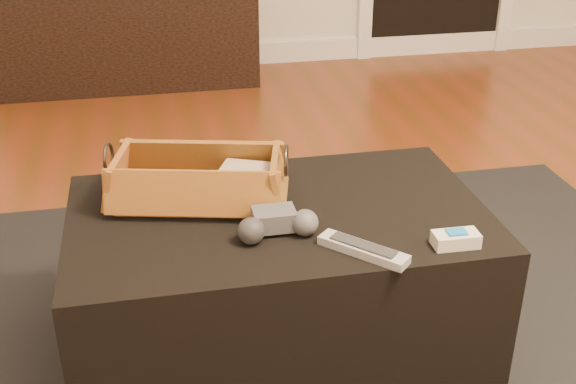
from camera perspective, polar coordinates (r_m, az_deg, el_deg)
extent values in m
cube|color=brown|center=(1.94, 5.11, -13.73)|extent=(5.00, 5.50, 0.01)
cube|color=white|center=(4.33, -5.09, 10.70)|extent=(5.00, 0.04, 0.12)
cube|color=black|center=(4.04, -12.55, 12.02)|extent=(1.35, 0.45, 0.53)
cube|color=black|center=(1.93, -0.41, -13.43)|extent=(2.60, 2.00, 0.01)
cube|color=black|center=(1.84, -0.74, -7.30)|extent=(1.00, 0.60, 0.42)
cube|color=black|center=(1.77, -7.83, -0.15)|extent=(0.23, 0.08, 0.02)
cube|color=tan|center=(1.79, -3.34, 1.07)|extent=(0.14, 0.12, 0.06)
cube|color=brown|center=(1.79, -7.02, -0.48)|extent=(0.41, 0.26, 0.02)
cube|color=brown|center=(1.85, -6.69, 2.57)|extent=(0.41, 0.13, 0.11)
cube|color=#A65C25|center=(1.68, -7.62, -0.10)|extent=(0.41, 0.13, 0.11)
cube|color=#8F5B20|center=(1.74, -0.69, 1.21)|extent=(0.08, 0.21, 0.11)
cube|color=#B06027|center=(1.80, -13.36, 1.38)|extent=(0.08, 0.21, 0.11)
torus|color=#302820|center=(1.72, -0.15, 2.50)|extent=(0.03, 0.08, 0.08)
torus|color=#332B22|center=(1.79, -14.00, 2.64)|extent=(0.03, 0.08, 0.08)
cube|color=#444447|center=(1.63, -1.11, -2.13)|extent=(0.10, 0.07, 0.05)
sphere|color=#2B2B2D|center=(1.59, -2.92, -3.09)|extent=(0.07, 0.07, 0.06)
sphere|color=#454448|center=(1.62, 1.35, -2.44)|extent=(0.07, 0.07, 0.06)
cube|color=silver|center=(1.57, 5.96, -4.56)|extent=(0.18, 0.18, 0.02)
cube|color=#27282A|center=(1.56, 5.98, -4.19)|extent=(0.13, 0.13, 0.00)
cube|color=beige|center=(1.63, 13.11, -3.67)|extent=(0.10, 0.05, 0.03)
cube|color=blue|center=(1.62, 13.18, -3.11)|extent=(0.04, 0.03, 0.01)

